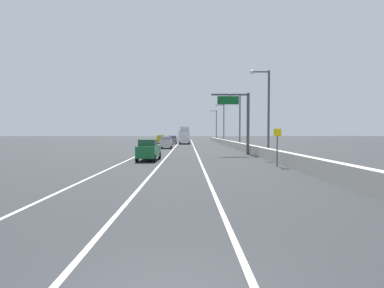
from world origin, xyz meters
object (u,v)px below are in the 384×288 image
(lamp_post_right_second, at_px, (266,107))
(lamp_post_right_fourth, at_px, (223,121))
(box_truck, at_px, (184,136))
(car_green_0, at_px, (149,150))
(car_gray_1, at_px, (173,140))
(car_silver_3, at_px, (166,142))
(lamp_post_right_fifth, at_px, (215,123))
(car_yellow_2, at_px, (161,139))
(speed_advisory_sign, at_px, (277,144))
(overhead_sign_gantry, at_px, (242,116))
(lamp_post_right_third, at_px, (238,116))

(lamp_post_right_second, relative_size, lamp_post_right_fourth, 1.00)
(lamp_post_right_fourth, xyz_separation_m, box_truck, (-9.05, 0.45, -3.58))
(car_green_0, xyz_separation_m, car_gray_1, (0.20, 43.14, -0.05))
(car_silver_3, distance_m, box_truck, 21.42)
(lamp_post_right_fifth, height_order, car_gray_1, lamp_post_right_fifth)
(lamp_post_right_second, xyz_separation_m, car_yellow_2, (-14.99, 42.18, -4.42))
(car_gray_1, bearing_deg, car_green_0, -90.26)
(speed_advisory_sign, bearing_deg, overhead_sign_gantry, 91.89)
(lamp_post_right_third, distance_m, car_green_0, 26.92)
(lamp_post_right_fourth, height_order, box_truck, lamp_post_right_fourth)
(car_green_0, height_order, car_gray_1, car_green_0)
(lamp_post_right_fourth, bearing_deg, overhead_sign_gantry, -92.65)
(lamp_post_right_fourth, bearing_deg, lamp_post_right_fifth, 89.77)
(overhead_sign_gantry, distance_m, lamp_post_right_second, 4.95)
(overhead_sign_gantry, xyz_separation_m, car_green_0, (-10.38, -8.04, -3.71))
(lamp_post_right_second, distance_m, car_green_0, 13.41)
(lamp_post_right_fourth, distance_m, box_truck, 9.75)
(lamp_post_right_second, height_order, lamp_post_right_fourth, same)
(lamp_post_right_second, relative_size, lamp_post_right_fifth, 1.00)
(overhead_sign_gantry, height_order, lamp_post_right_second, lamp_post_right_second)
(car_green_0, xyz_separation_m, box_truck, (2.97, 43.88, 0.83))
(speed_advisory_sign, distance_m, car_silver_3, 30.03)
(speed_advisory_sign, bearing_deg, lamp_post_right_fifth, 88.94)
(lamp_post_right_fourth, xyz_separation_m, car_yellow_2, (-14.84, 2.24, -4.42))
(lamp_post_right_third, xyz_separation_m, box_truck, (-9.48, 20.42, -3.58))
(car_gray_1, xyz_separation_m, car_yellow_2, (-3.02, 2.53, 0.04))
(speed_advisory_sign, bearing_deg, car_yellow_2, 104.97)
(speed_advisory_sign, distance_m, car_green_0, 12.11)
(car_green_0, distance_m, car_silver_3, 22.67)
(car_yellow_2, xyz_separation_m, box_truck, (5.79, -1.79, 0.84))
(car_silver_3, bearing_deg, lamp_post_right_fourth, 60.14)
(box_truck, bearing_deg, car_yellow_2, 162.81)
(speed_advisory_sign, height_order, lamp_post_right_third, lamp_post_right_third)
(lamp_post_right_fourth, distance_m, car_gray_1, 12.64)
(car_yellow_2, bearing_deg, car_silver_3, -82.74)
(overhead_sign_gantry, distance_m, box_truck, 36.71)
(car_silver_3, bearing_deg, car_green_0, -90.28)
(lamp_post_right_third, height_order, lamp_post_right_fourth, same)
(car_green_0, bearing_deg, car_gray_1, 89.74)
(lamp_post_right_fourth, relative_size, car_yellow_2, 2.10)
(lamp_post_right_third, xyz_separation_m, car_silver_3, (-12.34, -0.78, -4.43))
(lamp_post_right_fifth, height_order, car_silver_3, lamp_post_right_fifth)
(car_green_0, bearing_deg, lamp_post_right_fourth, 74.52)
(car_yellow_2, distance_m, box_truck, 6.12)
(car_gray_1, distance_m, box_truck, 3.00)
(lamp_post_right_fourth, bearing_deg, car_gray_1, -178.62)
(lamp_post_right_third, xyz_separation_m, car_green_0, (-12.45, -23.45, -4.42))
(lamp_post_right_second, height_order, lamp_post_right_fifth, same)
(overhead_sign_gantry, distance_m, lamp_post_right_fourth, 35.42)
(lamp_post_right_fourth, bearing_deg, box_truck, 177.13)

